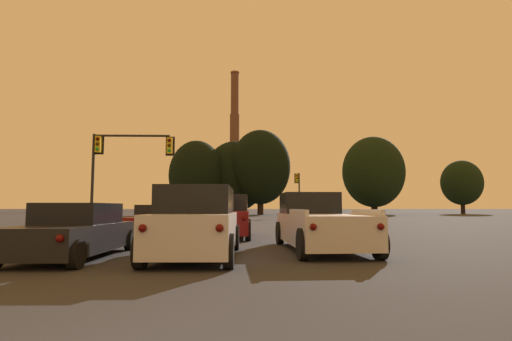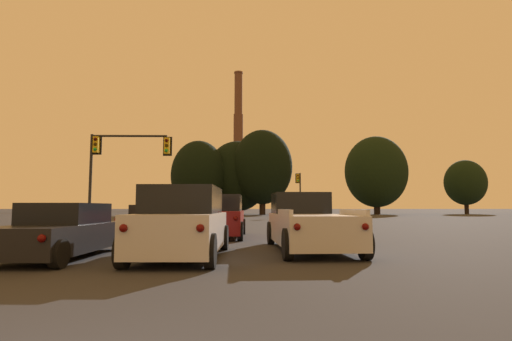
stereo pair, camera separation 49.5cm
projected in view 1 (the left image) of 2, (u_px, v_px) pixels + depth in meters
suv_center_lane_second at (197, 223)px, 10.52m from camera, size 2.17×4.93×1.86m
sedan_left_lane_second at (76, 232)px, 10.48m from camera, size 2.06×4.73×1.43m
pickup_truck_right_lane_second at (318, 224)px, 12.50m from camera, size 2.39×5.58×1.82m
suv_center_lane_front at (227, 217)px, 17.59m from camera, size 2.16×4.93×1.86m
sedan_left_lane_front at (157, 221)px, 18.76m from camera, size 2.13×4.76×1.43m
traffic_light_far_right at (298, 188)px, 50.74m from camera, size 0.78×0.50×5.67m
traffic_light_overhead_left at (120, 156)px, 25.42m from camera, size 5.31×0.50×5.99m
smokestack at (234, 155)px, 179.40m from camera, size 7.95×7.95×63.17m
treeline_center_left at (373, 172)px, 74.94m from camera, size 11.60×10.44×14.62m
treeline_far_left at (235, 176)px, 72.42m from camera, size 11.46×10.32×13.34m
treeline_center_right at (196, 175)px, 69.04m from camera, size 9.50×8.55×12.88m
treeline_far_right at (462, 183)px, 79.38m from camera, size 8.03×7.23×10.66m
treeline_left_mid at (260, 167)px, 69.71m from camera, size 10.49×9.44×14.87m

